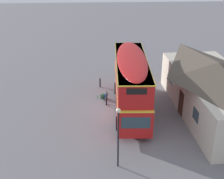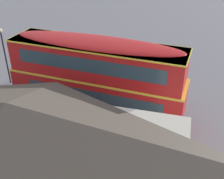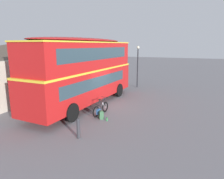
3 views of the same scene
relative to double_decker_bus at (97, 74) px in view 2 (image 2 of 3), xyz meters
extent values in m
plane|color=slate|center=(0.04, -1.07, -2.64)|extent=(120.00, 120.00, 0.00)
cylinder|color=black|center=(3.32, 1.03, -2.09)|extent=(1.11, 0.33, 1.10)
cylinder|color=black|center=(3.20, -1.35, -2.09)|extent=(1.11, 0.33, 1.10)
cylinder|color=black|center=(-3.22, 1.35, -2.09)|extent=(1.11, 0.33, 1.10)
cylinder|color=black|center=(-3.33, -1.03, -2.09)|extent=(1.11, 0.33, 1.10)
cube|color=red|center=(-0.01, 0.00, -1.13)|extent=(10.66, 3.01, 2.10)
cube|color=yellow|center=(-0.01, 0.00, -0.05)|extent=(10.68, 3.03, 0.12)
cube|color=red|center=(-0.01, 0.00, 0.93)|extent=(10.34, 2.94, 1.90)
ellipsoid|color=red|center=(-0.01, 0.00, 1.96)|extent=(10.13, 2.88, 0.36)
cube|color=#2D424C|center=(5.25, -0.25, -0.88)|extent=(0.16, 2.05, 0.90)
cube|color=black|center=(5.11, -0.25, 1.46)|extent=(0.13, 1.38, 0.44)
cube|color=#2D424C|center=(-0.27, -1.23, -0.83)|extent=(8.22, 0.44, 0.76)
cube|color=#2D424C|center=(-0.06, -1.21, 1.08)|extent=(8.65, 0.46, 0.80)
cube|color=#2D424C|center=(-0.15, 1.25, -0.83)|extent=(8.22, 0.44, 0.76)
cube|color=#2D424C|center=(0.05, 1.21, 1.08)|extent=(8.65, 0.46, 0.80)
cube|color=yellow|center=(-0.01, 0.00, 1.84)|extent=(10.45, 3.03, 0.08)
torus|color=black|center=(-1.02, -2.05, -2.30)|extent=(0.68, 0.14, 0.68)
torus|color=black|center=(-2.11, -1.95, -2.30)|extent=(0.68, 0.14, 0.68)
cylinder|color=#B2B2B7|center=(-1.02, -2.05, -2.30)|extent=(0.06, 0.10, 0.05)
cylinder|color=#B2B2B7|center=(-2.11, -1.95, -2.30)|extent=(0.06, 0.10, 0.05)
cylinder|color=black|center=(-1.31, -2.02, -2.02)|extent=(0.50, 0.08, 0.71)
cylinder|color=black|center=(-1.38, -2.02, -1.67)|extent=(0.61, 0.09, 0.04)
cylinder|color=black|center=(-1.61, -2.00, -2.02)|extent=(0.18, 0.05, 0.70)
cylinder|color=black|center=(-1.83, -1.98, -2.33)|extent=(0.57, 0.08, 0.09)
cylinder|color=black|center=(-1.90, -1.97, -1.99)|extent=(0.45, 0.07, 0.65)
cylinder|color=black|center=(-1.05, -2.05, -1.99)|extent=(0.09, 0.04, 0.64)
cylinder|color=black|center=(-1.08, -2.05, -1.62)|extent=(0.07, 0.46, 0.03)
ellipsoid|color=black|center=(-1.70, -1.99, -1.64)|extent=(0.27, 0.12, 0.06)
cube|color=#2D609E|center=(-2.10, -2.11, -2.28)|extent=(0.29, 0.17, 0.32)
cylinder|color=silver|center=(-1.31, -2.02, -2.02)|extent=(0.07, 0.07, 0.18)
cube|color=#386642|center=(-2.24, -2.36, -2.42)|extent=(0.40, 0.39, 0.45)
ellipsoid|color=#386642|center=(-2.24, -2.36, -2.19)|extent=(0.38, 0.37, 0.10)
cube|color=#27472E|center=(-2.32, -2.26, -2.49)|extent=(0.20, 0.18, 0.16)
cylinder|color=black|center=(-2.22, -2.52, -2.42)|extent=(0.05, 0.05, 0.36)
cylinder|color=black|center=(-2.09, -2.41, -2.42)|extent=(0.05, 0.05, 0.36)
cylinder|color=green|center=(-2.45, -2.84, -2.54)|extent=(0.08, 0.08, 0.22)
cylinder|color=black|center=(-2.45, -2.84, -2.42)|extent=(0.05, 0.05, 0.03)
cylinder|color=#338CBF|center=(-1.75, -2.24, -2.55)|extent=(0.07, 0.07, 0.18)
cylinder|color=black|center=(-1.75, -2.24, -2.45)|extent=(0.04, 0.04, 0.03)
cube|color=beige|center=(1.01, 6.82, -1.00)|extent=(13.68, 5.96, 3.30)
pyramid|color=#4C4238|center=(1.01, 6.82, 1.29)|extent=(14.10, 6.37, 1.27)
cube|color=#3D2319|center=(1.12, 4.09, -1.59)|extent=(1.10, 0.08, 2.10)
cube|color=#2D424C|center=(-2.25, 3.96, -0.83)|extent=(1.10, 0.08, 0.90)
cylinder|color=black|center=(7.63, -1.66, -0.68)|extent=(0.11, 0.11, 3.94)
sphere|color=#F2E5BF|center=(7.63, -1.66, 1.41)|extent=(0.28, 0.28, 0.28)
cylinder|color=#333338|center=(-4.99, -2.53, -2.22)|extent=(0.16, 0.16, 0.85)
sphere|color=#333338|center=(-4.99, -2.53, -1.75)|extent=(0.16, 0.16, 0.16)
camera|label=1|loc=(23.55, -2.95, 10.06)|focal=49.26mm
camera|label=2|loc=(-5.33, 13.96, 7.46)|focal=45.08mm
camera|label=3|loc=(-12.60, -7.53, 1.67)|focal=32.83mm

